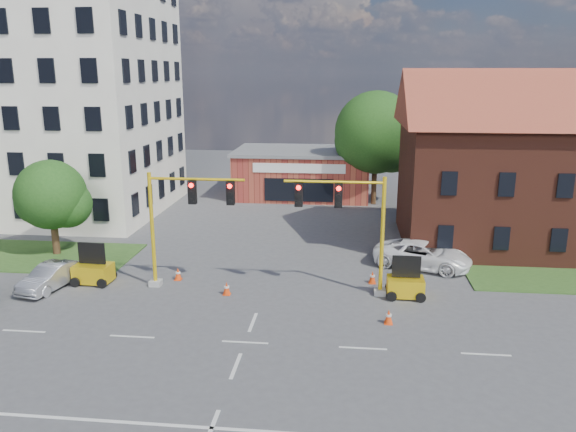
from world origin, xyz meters
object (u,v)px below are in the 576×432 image
object	(u,v)px
signal_mast_west	(182,216)
pickup_white	(423,255)
trailer_west	(93,271)
trailer_east	(405,285)
signal_mast_east	(350,221)

from	to	relation	value
signal_mast_west	pickup_white	bearing A→B (deg)	19.13
trailer_west	trailer_east	distance (m)	16.74
signal_mast_east	trailer_east	distance (m)	4.37
signal_mast_west	signal_mast_east	xyz separation A→B (m)	(8.71, 0.00, 0.00)
trailer_east	pickup_white	world-z (taller)	trailer_east
trailer_east	pickup_white	xyz separation A→B (m)	(1.44, 4.69, 0.12)
signal_mast_east	pickup_white	distance (m)	7.02
signal_mast_east	pickup_white	size ratio (longest dim) A/B	1.10
signal_mast_west	trailer_east	size ratio (longest dim) A/B	2.95
pickup_white	trailer_west	bearing A→B (deg)	123.07
trailer_east	pickup_white	distance (m)	4.91
signal_mast_west	trailer_west	distance (m)	6.05
trailer_east	pickup_white	size ratio (longest dim) A/B	0.37
pickup_white	trailer_east	bearing A→B (deg)	-177.93
signal_mast_west	pickup_white	world-z (taller)	signal_mast_west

